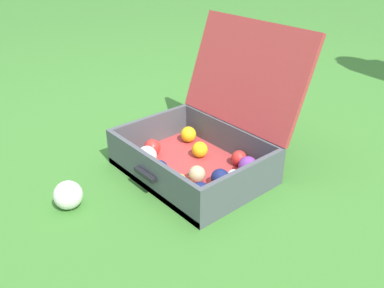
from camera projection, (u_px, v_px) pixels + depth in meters
ground_plane at (192, 157)px, 1.68m from camera, size 16.00×16.00×0.00m
open_suitcase at (205, 141)px, 1.56m from camera, size 0.55×0.58×0.53m
stray_ball_on_grass at (68, 195)px, 1.36m from camera, size 0.10×0.10×0.10m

